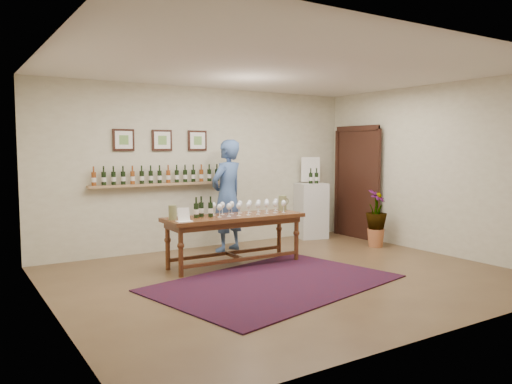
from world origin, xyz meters
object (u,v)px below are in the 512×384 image
person (227,196)px  tasting_table (234,223)px  potted_plant (376,218)px  display_pedestal (311,211)px

person → tasting_table: bearing=45.4°
tasting_table → potted_plant: bearing=-1.6°
tasting_table → person: bearing=67.8°
display_pedestal → person: person is taller
tasting_table → potted_plant: potted_plant is taller
tasting_table → person: (0.41, 0.97, 0.31)m
tasting_table → display_pedestal: bearing=27.6°
potted_plant → person: person is taller
potted_plant → person: bearing=155.7°
potted_plant → person: 2.68m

